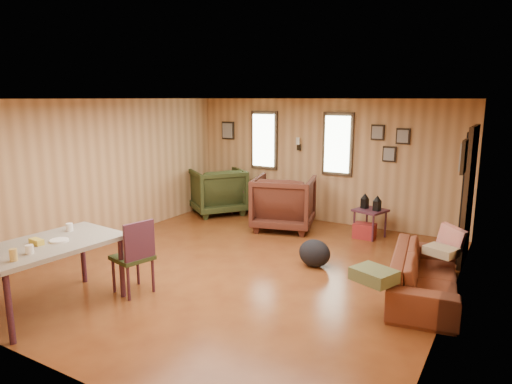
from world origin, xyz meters
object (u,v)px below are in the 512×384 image
(side_table, at_px, (371,208))
(end_table, at_px, (245,196))
(recliner_brown, at_px, (284,200))
(recliner_green, at_px, (217,189))
(sofa, at_px, (425,267))
(dining_table, at_px, (47,249))

(side_table, bearing_deg, end_table, 172.50)
(recliner_brown, xyz_separation_m, recliner_green, (-1.75, 0.34, -0.02))
(end_table, height_order, side_table, side_table)
(sofa, bearing_deg, dining_table, 116.25)
(recliner_brown, height_order, side_table, recliner_brown)
(sofa, distance_m, end_table, 4.77)
(sofa, xyz_separation_m, recliner_brown, (-2.85, 1.78, 0.17))
(recliner_green, bearing_deg, side_table, 125.97)
(recliner_brown, xyz_separation_m, dining_table, (-0.82, -4.34, 0.18))
(recliner_green, bearing_deg, sofa, 102.21)
(recliner_green, distance_m, side_table, 3.30)
(recliner_brown, bearing_deg, dining_table, 63.51)
(end_table, xyz_separation_m, side_table, (2.81, -0.37, 0.16))
(recliner_brown, distance_m, dining_table, 4.42)
(recliner_green, distance_m, end_table, 0.61)
(sofa, bearing_deg, recliner_green, 56.60)
(recliner_brown, bearing_deg, end_table, -43.29)
(sofa, distance_m, recliner_brown, 3.37)
(sofa, height_order, side_table, side_table)
(recliner_brown, bearing_deg, side_table, 174.40)
(dining_table, bearing_deg, end_table, 100.30)
(dining_table, bearing_deg, sofa, 40.22)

